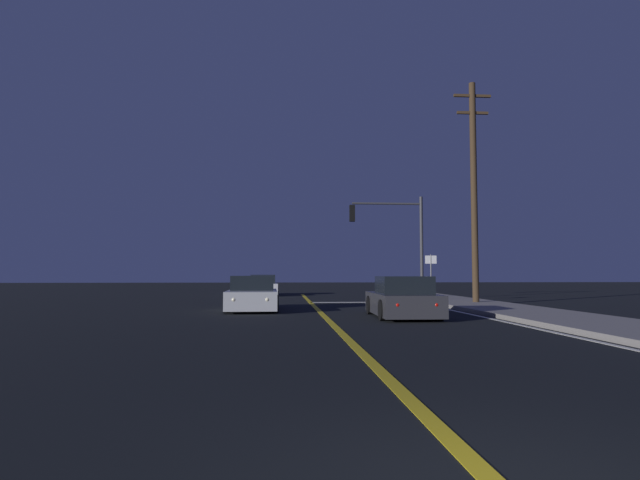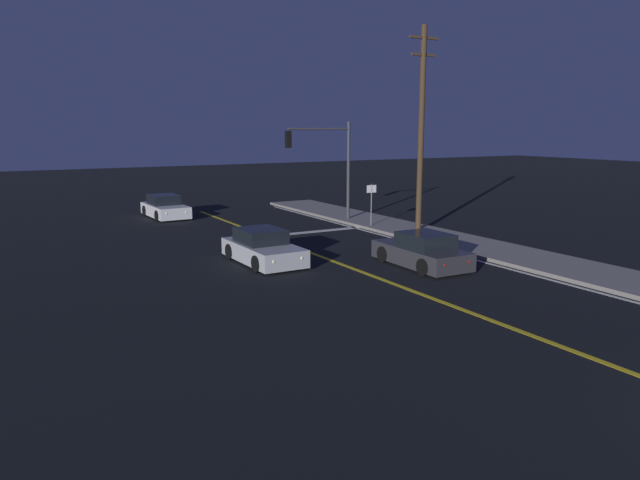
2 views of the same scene
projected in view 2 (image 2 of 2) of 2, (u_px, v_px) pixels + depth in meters
sidewalk_right at (539, 261)px, 23.73m from camera, size 3.20×44.11×0.15m
lane_line_center at (397, 285)px, 20.35m from camera, size 0.20×41.66×0.01m
lane_line_edge_right at (506, 268)px, 22.85m from camera, size 0.16×41.66×0.01m
stop_bar at (314, 232)px, 30.86m from camera, size 5.41×0.50×0.01m
car_mid_block_white at (165, 208)px, 35.74m from camera, size 2.06×4.19×1.34m
car_following_oncoming_silver at (263, 248)px, 23.68m from camera, size 2.05×4.27×1.34m
car_distant_tail_charcoal at (422, 252)px, 23.03m from camera, size 2.01×4.22×1.34m
traffic_signal_near_right at (326, 156)px, 33.12m from camera, size 4.05×0.28×5.64m
utility_pole_right at (421, 128)px, 29.75m from camera, size 1.74×0.29×10.21m
street_sign_corner at (371, 199)px, 31.69m from camera, size 0.56×0.07×2.36m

